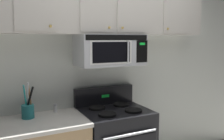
{
  "coord_description": "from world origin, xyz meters",
  "views": [
    {
      "loc": [
        -1.23,
        -1.98,
        1.7
      ],
      "look_at": [
        0.0,
        0.49,
        1.35
      ],
      "focal_mm": 39.44,
      "sensor_mm": 36.0,
      "label": 1
    }
  ],
  "objects": [
    {
      "name": "over_range_microwave",
      "position": [
        -0.0,
        0.54,
        1.58
      ],
      "size": [
        0.76,
        0.43,
        0.35
      ],
      "color": "#B7BABF"
    },
    {
      "name": "upper_cabinets",
      "position": [
        -0.0,
        0.57,
        2.02
      ],
      "size": [
        2.5,
        0.36,
        0.55
      ],
      "color": "#BCB7AD"
    },
    {
      "name": "salt_shaker",
      "position": [
        -0.62,
        0.64,
        0.95
      ],
      "size": [
        0.04,
        0.04,
        0.09
      ],
      "color": "white",
      "rests_on": "counter_segment"
    },
    {
      "name": "utensil_crock_teal",
      "position": [
        -0.92,
        0.56,
        0.99
      ],
      "size": [
        0.13,
        0.12,
        0.37
      ],
      "color": "teal",
      "rests_on": "counter_segment"
    },
    {
      "name": "back_wall",
      "position": [
        0.0,
        0.79,
        1.35
      ],
      "size": [
        5.2,
        0.1,
        2.7
      ],
      "primitive_type": "cube",
      "color": "silver",
      "rests_on": "ground_plane"
    }
  ]
}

